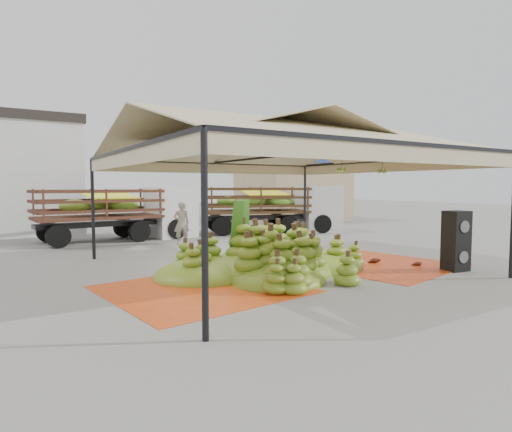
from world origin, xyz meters
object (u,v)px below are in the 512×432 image
vendor (182,223)px  truck_left (125,208)px  banana_heap (269,248)px  truck_right (277,204)px  speaker_stack (456,241)px

vendor → truck_left: size_ratio=0.25×
banana_heap → truck_right: bearing=54.6°
banana_heap → truck_right: truck_right is taller
banana_heap → speaker_stack: bearing=-28.3°
vendor → truck_left: (-1.43, 2.62, 0.51)m
banana_heap → truck_right: 9.68m
banana_heap → truck_left: truck_left is taller
speaker_stack → banana_heap: bearing=159.5°
truck_left → truck_right: (6.99, -0.80, 0.05)m
truck_left → banana_heap: bearing=-85.5°
banana_heap → truck_right: (5.59, 7.87, 0.75)m
banana_heap → vendor: bearing=89.7°
speaker_stack → truck_left: 12.38m
banana_heap → vendor: 6.05m
speaker_stack → vendor: size_ratio=0.97×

